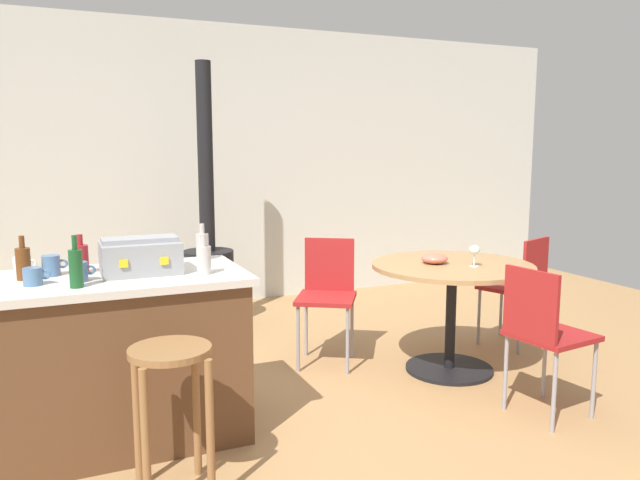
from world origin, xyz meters
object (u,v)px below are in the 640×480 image
(cup_0, at_px, (52,266))
(bottle_4, at_px, (76,267))
(kitchen_island, at_px, (123,358))
(cup_2, at_px, (80,272))
(wood_stove, at_px, (208,264))
(bottle_2, at_px, (202,246))
(bottle_1, at_px, (81,258))
(bottle_3, at_px, (23,263))
(folding_chair_far, at_px, (327,290))
(wine_glass, at_px, (475,251))
(cup_3, at_px, (22,266))
(folding_chair_left, at_px, (544,329))
(serving_bowl, at_px, (434,258))
(bottle_0, at_px, (204,259))
(cup_1, at_px, (33,276))
(dining_table, at_px, (452,289))
(wooden_stool, at_px, (171,386))
(folding_chair_near, at_px, (520,283))
(toolbox, at_px, (140,256))

(cup_0, bearing_deg, bottle_4, -72.67)
(kitchen_island, distance_m, cup_2, 0.53)
(wood_stove, relative_size, bottle_2, 10.55)
(bottle_1, height_order, bottle_3, bottle_3)
(folding_chair_far, height_order, wine_glass, wine_glass)
(bottle_1, height_order, cup_3, bottle_1)
(kitchen_island, height_order, folding_chair_left, kitchen_island)
(bottle_2, bearing_deg, serving_bowl, -1.40)
(folding_chair_left, bearing_deg, wine_glass, 86.86)
(cup_2, distance_m, serving_bowl, 2.28)
(wood_stove, relative_size, cup_3, 19.95)
(bottle_1, xyz_separation_m, bottle_2, (0.66, 0.12, 0.00))
(bottle_0, relative_size, bottle_3, 0.92)
(kitchen_island, distance_m, bottle_2, 0.76)
(cup_2, bearing_deg, cup_3, 130.79)
(bottle_4, distance_m, cup_1, 0.23)
(cup_2, distance_m, cup_3, 0.41)
(dining_table, height_order, folding_chair_far, folding_chair_far)
(wooden_stool, bearing_deg, dining_table, 21.45)
(bottle_2, xyz_separation_m, cup_2, (-0.68, -0.33, -0.03))
(wooden_stool, distance_m, folding_chair_near, 3.01)
(bottle_0, distance_m, bottle_1, 0.64)
(folding_chair_left, bearing_deg, bottle_2, 151.72)
(serving_bowl, bearing_deg, folding_chair_far, 142.65)
(bottle_0, bearing_deg, wooden_stool, -118.73)
(wooden_stool, bearing_deg, folding_chair_near, 19.94)
(folding_chair_left, distance_m, cup_1, 2.70)
(folding_chair_left, distance_m, wine_glass, 0.77)
(kitchen_island, xyz_separation_m, bottle_3, (-0.44, 0.07, 0.53))
(bottle_3, bearing_deg, dining_table, 1.79)
(bottle_2, relative_size, serving_bowl, 1.18)
(dining_table, relative_size, folding_chair_left, 1.25)
(wooden_stool, height_order, wine_glass, wine_glass)
(kitchen_island, relative_size, cup_1, 10.37)
(dining_table, bearing_deg, cup_3, 178.46)
(wooden_stool, relative_size, wood_stove, 0.30)
(toolbox, height_order, bottle_3, bottle_3)
(wine_glass, bearing_deg, folding_chair_left, -93.14)
(cup_0, xyz_separation_m, serving_bowl, (2.38, 0.09, -0.15))
(kitchen_island, height_order, bottle_0, bottle_0)
(cup_0, bearing_deg, kitchen_island, -21.00)
(toolbox, height_order, cup_1, toolbox)
(bottle_2, height_order, bottle_3, bottle_3)
(dining_table, relative_size, cup_1, 8.89)
(folding_chair_left, bearing_deg, bottle_1, 161.45)
(folding_chair_far, bearing_deg, cup_0, -163.00)
(cup_3, bearing_deg, folding_chair_near, 2.63)
(folding_chair_far, bearing_deg, cup_3, -167.07)
(wood_stove, relative_size, bottle_3, 10.25)
(folding_chair_far, distance_m, wood_stove, 1.41)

